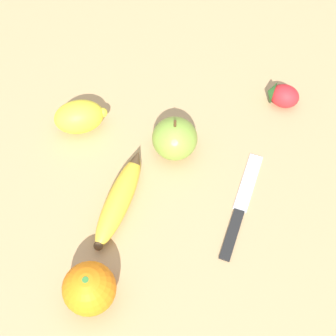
% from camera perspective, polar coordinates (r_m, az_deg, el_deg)
% --- Properties ---
extents(ground_plane, '(3.00, 3.00, 0.00)m').
position_cam_1_polar(ground_plane, '(0.77, 0.30, -0.17)').
color(ground_plane, tan).
extents(banana, '(0.10, 0.17, 0.04)m').
position_cam_1_polar(banana, '(0.72, -5.95, -3.77)').
color(banana, gold).
rests_on(banana, ground_plane).
extents(orange, '(0.07, 0.07, 0.07)m').
position_cam_1_polar(orange, '(0.65, -9.56, -14.28)').
color(orange, orange).
rests_on(orange, ground_plane).
extents(strawberry, '(0.07, 0.06, 0.04)m').
position_cam_1_polar(strawberry, '(0.86, 13.74, 8.59)').
color(strawberry, red).
rests_on(strawberry, ground_plane).
extents(apple, '(0.07, 0.07, 0.08)m').
position_cam_1_polar(apple, '(0.76, 0.83, 3.62)').
color(apple, olive).
rests_on(apple, ground_plane).
extents(lemon, '(0.09, 0.10, 0.06)m').
position_cam_1_polar(lemon, '(0.81, -10.74, 6.16)').
color(lemon, yellow).
rests_on(lemon, ground_plane).
extents(paring_knife, '(0.09, 0.19, 0.01)m').
position_cam_1_polar(paring_knife, '(0.74, 8.80, -4.81)').
color(paring_knife, silver).
rests_on(paring_knife, ground_plane).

